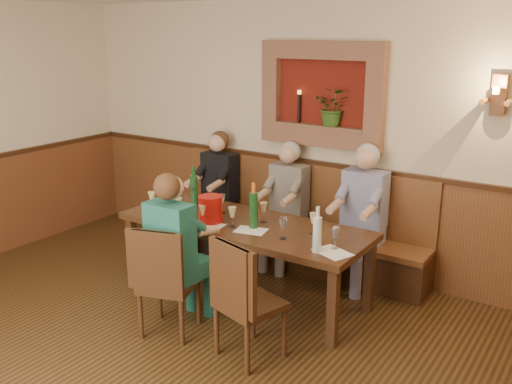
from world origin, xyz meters
TOP-DOWN VIEW (x-y plane):
  - room_shell at (0.00, 0.00)m, footprint 6.04×6.04m
  - wainscoting at (0.00, -0.00)m, footprint 6.02×6.02m
  - wall_niche at (0.24, 2.94)m, footprint 1.36×0.30m
  - wall_sconce at (1.90, 2.93)m, footprint 0.25×0.20m
  - dining_table at (0.00, 1.85)m, footprint 2.40×0.90m
  - bench at (0.00, 2.79)m, footprint 3.00×0.45m
  - chair_near_left at (-0.13, 0.92)m, footprint 0.54×0.54m
  - chair_near_right at (0.64, 0.98)m, footprint 0.54×0.54m
  - person_bench_left at (-0.99, 2.69)m, footprint 0.40×0.49m
  - person_bench_mid at (-0.06, 2.69)m, footprint 0.39×0.48m
  - person_bench_right at (0.80, 2.69)m, footprint 0.42×0.52m
  - person_chair_front at (-0.14, 1.07)m, footprint 0.41×0.50m
  - spittoon_bucket at (-0.27, 1.69)m, footprint 0.27×0.27m
  - wine_bottle_green_a at (0.16, 1.77)m, footprint 0.09×0.09m
  - wine_bottle_green_b at (-0.73, 2.00)m, footprint 0.10×0.10m
  - water_bottle at (0.91, 1.58)m, footprint 0.09×0.09m
  - tasting_sheet_a at (-0.99, 1.76)m, footprint 0.35×0.29m
  - tasting_sheet_b at (0.18, 1.70)m, footprint 0.31×0.25m
  - tasting_sheet_c at (1.02, 1.64)m, footprint 0.36×0.31m
  - tasting_sheet_d at (-0.24, 1.57)m, footprint 0.36×0.28m
  - wine_glass_0 at (0.53, 1.68)m, footprint 0.08×0.08m
  - wine_glass_1 at (-0.34, 1.96)m, footprint 0.08×0.08m
  - wine_glass_2 at (-0.61, 1.63)m, footprint 0.08×0.08m
  - wine_glass_3 at (-0.01, 1.68)m, footprint 0.08×0.08m
  - wine_glass_4 at (-0.28, 1.58)m, footprint 0.08×0.08m
  - wine_glass_5 at (1.00, 1.71)m, footprint 0.08×0.08m
  - wine_glass_6 at (-0.97, 1.64)m, footprint 0.08×0.08m
  - wine_glass_7 at (0.68, 1.94)m, footprint 0.08×0.08m
  - wine_glass_8 at (-0.73, 2.00)m, footprint 0.08×0.08m
  - wine_glass_9 at (0.14, 1.96)m, footprint 0.08×0.08m

SIDE VIEW (x-z plane):
  - chair_near_left at x=-0.13m, z-range -0.20..0.77m
  - chair_near_right at x=0.64m, z-range -0.21..0.79m
  - bench at x=0.00m, z-range -0.23..0.88m
  - person_bench_mid at x=-0.06m, z-range -0.12..1.24m
  - person_bench_left at x=-0.99m, z-range -0.12..1.26m
  - person_chair_front at x=-0.14m, z-range -0.12..1.27m
  - wainscoting at x=0.00m, z-range 0.01..1.16m
  - person_bench_right at x=0.80m, z-range -0.12..1.31m
  - dining_table at x=0.00m, z-range 0.30..1.05m
  - tasting_sheet_a at x=-0.99m, z-range 0.75..0.75m
  - tasting_sheet_b at x=0.18m, z-range 0.75..0.75m
  - tasting_sheet_c at x=1.02m, z-range 0.75..0.75m
  - tasting_sheet_d at x=-0.24m, z-range 0.75..0.75m
  - wine_glass_0 at x=0.53m, z-range 0.75..0.94m
  - wine_glass_1 at x=-0.34m, z-range 0.75..0.94m
  - wine_glass_2 at x=-0.61m, z-range 0.75..0.94m
  - wine_glass_3 at x=-0.01m, z-range 0.75..0.94m
  - wine_glass_4 at x=-0.28m, z-range 0.75..0.94m
  - wine_glass_5 at x=1.00m, z-range 0.75..0.94m
  - wine_glass_6 at x=-0.97m, z-range 0.75..0.94m
  - wine_glass_7 at x=0.68m, z-range 0.75..0.94m
  - wine_glass_8 at x=-0.73m, z-range 0.75..0.94m
  - wine_glass_9 at x=0.14m, z-range 0.75..0.94m
  - spittoon_bucket at x=-0.27m, z-range 0.75..1.00m
  - water_bottle at x=0.91m, z-range 0.71..1.10m
  - wine_bottle_green_b at x=-0.73m, z-range 0.71..1.12m
  - wine_bottle_green_a at x=0.16m, z-range 0.71..1.14m
  - wall_niche at x=0.24m, z-range 1.28..2.34m
  - room_shell at x=0.00m, z-range 0.48..3.30m
  - wall_sconce at x=1.90m, z-range 1.77..2.12m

